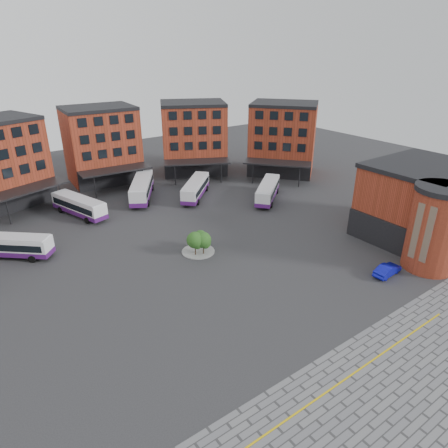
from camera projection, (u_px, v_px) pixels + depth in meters
ground at (242, 299)px, 43.55m from camera, size 160.00×160.00×0.00m
yellow_line at (360, 369)px, 34.26m from camera, size 26.00×0.15×0.02m
main_building at (78, 164)px, 66.24m from camera, size 94.14×42.48×14.60m
east_building at (422, 206)px, 54.37m from camera, size 17.40×15.40×10.60m
tree_island at (200, 241)px, 52.25m from camera, size 4.40×4.40×3.34m
bus_b at (10, 246)px, 51.58m from camera, size 9.68×8.90×3.01m
bus_c at (79, 206)px, 63.98m from camera, size 5.81×11.47×3.16m
bus_d at (142, 188)px, 71.12m from camera, size 9.06×12.25×3.55m
bus_e at (196, 188)px, 71.67m from camera, size 9.90×9.77×3.19m
bus_f at (268, 190)px, 70.52m from camera, size 10.36×9.16×3.18m
blue_car at (387, 270)px, 47.88m from camera, size 4.27×1.73×1.38m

